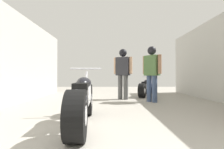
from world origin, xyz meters
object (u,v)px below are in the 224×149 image
(motorcycle_maroon_cruiser, at_px, (82,101))
(mechanic_in_blue, at_px, (152,69))
(mechanic_with_helmet, at_px, (123,69))
(motorcycle_black_naked, at_px, (146,88))

(motorcycle_maroon_cruiser, distance_m, mechanic_in_blue, 3.26)
(mechanic_in_blue, xyz_separation_m, mechanic_with_helmet, (-0.89, 0.65, 0.01))
(motorcycle_black_naked, height_order, mechanic_with_helmet, mechanic_with_helmet)
(motorcycle_maroon_cruiser, distance_m, mechanic_with_helmet, 3.47)
(motorcycle_black_naked, relative_size, mechanic_in_blue, 0.98)
(motorcycle_maroon_cruiser, xyz_separation_m, mechanic_in_blue, (1.80, 2.63, 0.67))
(motorcycle_black_naked, xyz_separation_m, mechanic_with_helmet, (-1.03, -1.01, 0.74))
(motorcycle_maroon_cruiser, relative_size, motorcycle_black_naked, 1.21)
(mechanic_with_helmet, bearing_deg, motorcycle_maroon_cruiser, -105.60)
(mechanic_with_helmet, bearing_deg, mechanic_in_blue, -36.24)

